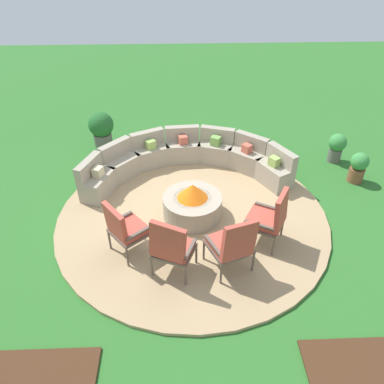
{
  "coord_description": "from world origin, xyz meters",
  "views": [
    {
      "loc": [
        -0.22,
        -5.45,
        4.63
      ],
      "look_at": [
        0.0,
        0.2,
        0.45
      ],
      "focal_mm": 35.15,
      "sensor_mm": 36.0,
      "label": 1
    }
  ],
  "objects_px": {
    "potted_plant_1": "(337,146)",
    "curved_stone_bench": "(185,160)",
    "lounge_chair_front_right": "(171,247)",
    "fire_pit": "(192,204)",
    "potted_plant_0": "(358,167)",
    "potted_plant_2": "(101,128)",
    "lounge_chair_back_right": "(270,217)",
    "lounge_chair_back_left": "(232,244)",
    "lounge_chair_front_left": "(124,228)"
  },
  "relations": [
    {
      "from": "potted_plant_1",
      "to": "curved_stone_bench",
      "type": "bearing_deg",
      "value": -172.95
    },
    {
      "from": "curved_stone_bench",
      "to": "lounge_chair_front_right",
      "type": "bearing_deg",
      "value": -95.35
    },
    {
      "from": "fire_pit",
      "to": "potted_plant_0",
      "type": "height_order",
      "value": "fire_pit"
    },
    {
      "from": "fire_pit",
      "to": "potted_plant_1",
      "type": "distance_m",
      "value": 3.88
    },
    {
      "from": "potted_plant_2",
      "to": "lounge_chair_back_right",
      "type": "bearing_deg",
      "value": -47.25
    },
    {
      "from": "lounge_chair_front_right",
      "to": "potted_plant_1",
      "type": "distance_m",
      "value": 5.01
    },
    {
      "from": "fire_pit",
      "to": "lounge_chair_front_right",
      "type": "height_order",
      "value": "lounge_chair_front_right"
    },
    {
      "from": "fire_pit",
      "to": "lounge_chair_front_right",
      "type": "xyz_separation_m",
      "value": [
        -0.37,
        -1.42,
        0.31
      ]
    },
    {
      "from": "fire_pit",
      "to": "potted_plant_2",
      "type": "bearing_deg",
      "value": 126.23
    },
    {
      "from": "lounge_chair_back_right",
      "to": "potted_plant_1",
      "type": "height_order",
      "value": "lounge_chair_back_right"
    },
    {
      "from": "curved_stone_bench",
      "to": "lounge_chair_back_right",
      "type": "bearing_deg",
      "value": -59.0
    },
    {
      "from": "fire_pit",
      "to": "potted_plant_2",
      "type": "xyz_separation_m",
      "value": [
        -2.09,
        2.86,
        0.15
      ]
    },
    {
      "from": "lounge_chair_front_right",
      "to": "lounge_chair_back_left",
      "type": "height_order",
      "value": "lounge_chair_front_right"
    },
    {
      "from": "curved_stone_bench",
      "to": "potted_plant_2",
      "type": "relative_size",
      "value": 4.97
    },
    {
      "from": "lounge_chair_back_right",
      "to": "potted_plant_0",
      "type": "xyz_separation_m",
      "value": [
        2.29,
        1.85,
        -0.25
      ]
    },
    {
      "from": "fire_pit",
      "to": "curved_stone_bench",
      "type": "distance_m",
      "value": 1.49
    },
    {
      "from": "curved_stone_bench",
      "to": "potted_plant_1",
      "type": "relative_size",
      "value": 6.33
    },
    {
      "from": "curved_stone_bench",
      "to": "lounge_chair_back_right",
      "type": "distance_m",
      "value": 2.63
    },
    {
      "from": "lounge_chair_front_left",
      "to": "potted_plant_1",
      "type": "xyz_separation_m",
      "value": [
        4.49,
        2.84,
        -0.21
      ]
    },
    {
      "from": "potted_plant_0",
      "to": "potted_plant_2",
      "type": "height_order",
      "value": "potted_plant_2"
    },
    {
      "from": "fire_pit",
      "to": "lounge_chair_back_left",
      "type": "distance_m",
      "value": 1.49
    },
    {
      "from": "potted_plant_2",
      "to": "lounge_chair_back_left",
      "type": "bearing_deg",
      "value": -57.83
    },
    {
      "from": "lounge_chair_back_left",
      "to": "lounge_chair_back_right",
      "type": "bearing_deg",
      "value": 16.4
    },
    {
      "from": "lounge_chair_back_left",
      "to": "potted_plant_2",
      "type": "xyz_separation_m",
      "value": [
        -2.65,
        4.21,
        -0.13
      ]
    },
    {
      "from": "fire_pit",
      "to": "potted_plant_0",
      "type": "distance_m",
      "value": 3.71
    },
    {
      "from": "lounge_chair_front_right",
      "to": "lounge_chair_back_right",
      "type": "height_order",
      "value": "lounge_chair_front_right"
    },
    {
      "from": "lounge_chair_front_right",
      "to": "lounge_chair_back_right",
      "type": "xyz_separation_m",
      "value": [
        1.62,
        0.65,
        -0.03
      ]
    },
    {
      "from": "fire_pit",
      "to": "lounge_chair_back_left",
      "type": "bearing_deg",
      "value": -67.7
    },
    {
      "from": "lounge_chair_front_left",
      "to": "lounge_chair_back_right",
      "type": "xyz_separation_m",
      "value": [
        2.38,
        0.17,
        0.0
      ]
    },
    {
      "from": "lounge_chair_front_right",
      "to": "potted_plant_2",
      "type": "xyz_separation_m",
      "value": [
        -1.72,
        4.27,
        -0.16
      ]
    },
    {
      "from": "lounge_chair_front_left",
      "to": "potted_plant_1",
      "type": "distance_m",
      "value": 5.32
    },
    {
      "from": "lounge_chair_front_left",
      "to": "potted_plant_0",
      "type": "relative_size",
      "value": 1.54
    },
    {
      "from": "lounge_chair_back_right",
      "to": "potted_plant_2",
      "type": "xyz_separation_m",
      "value": [
        -3.35,
        3.62,
        -0.13
      ]
    },
    {
      "from": "lounge_chair_back_left",
      "to": "curved_stone_bench",
      "type": "bearing_deg",
      "value": 78.85
    },
    {
      "from": "curved_stone_bench",
      "to": "potted_plant_2",
      "type": "bearing_deg",
      "value": 145.49
    },
    {
      "from": "fire_pit",
      "to": "potted_plant_1",
      "type": "relative_size",
      "value": 1.6
    },
    {
      "from": "lounge_chair_front_left",
      "to": "potted_plant_1",
      "type": "relative_size",
      "value": 1.52
    },
    {
      "from": "potted_plant_1",
      "to": "potted_plant_2",
      "type": "bearing_deg",
      "value": 170.21
    },
    {
      "from": "curved_stone_bench",
      "to": "lounge_chair_front_left",
      "type": "xyz_separation_m",
      "value": [
        -1.03,
        -2.41,
        0.23
      ]
    },
    {
      "from": "lounge_chair_back_left",
      "to": "lounge_chair_back_right",
      "type": "height_order",
      "value": "lounge_chair_back_left"
    },
    {
      "from": "fire_pit",
      "to": "curved_stone_bench",
      "type": "xyz_separation_m",
      "value": [
        -0.1,
        1.49,
        0.05
      ]
    },
    {
      "from": "fire_pit",
      "to": "lounge_chair_front_left",
      "type": "height_order",
      "value": "lounge_chair_front_left"
    },
    {
      "from": "potted_plant_2",
      "to": "fire_pit",
      "type": "bearing_deg",
      "value": -53.77
    },
    {
      "from": "potted_plant_0",
      "to": "fire_pit",
      "type": "bearing_deg",
      "value": -162.91
    },
    {
      "from": "fire_pit",
      "to": "potted_plant_1",
      "type": "height_order",
      "value": "fire_pit"
    },
    {
      "from": "potted_plant_2",
      "to": "potted_plant_1",
      "type": "bearing_deg",
      "value": -9.79
    },
    {
      "from": "fire_pit",
      "to": "lounge_chair_front_left",
      "type": "bearing_deg",
      "value": -140.48
    },
    {
      "from": "lounge_chair_back_left",
      "to": "potted_plant_1",
      "type": "xyz_separation_m",
      "value": [
        2.81,
        3.27,
        -0.22
      ]
    },
    {
      "from": "fire_pit",
      "to": "curved_stone_bench",
      "type": "bearing_deg",
      "value": 93.79
    },
    {
      "from": "lounge_chair_front_right",
      "to": "potted_plant_0",
      "type": "distance_m",
      "value": 4.66
    }
  ]
}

